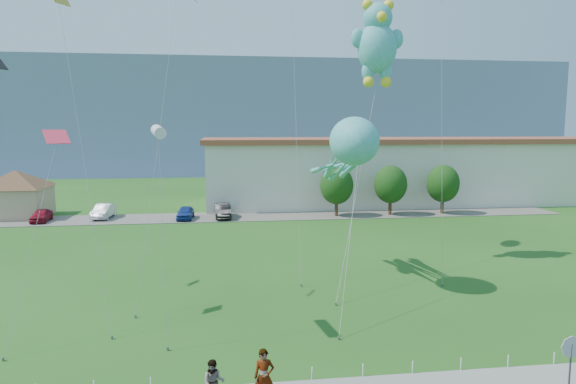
# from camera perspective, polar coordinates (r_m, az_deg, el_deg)

# --- Properties ---
(ground) EXTENTS (160.00, 160.00, 0.00)m
(ground) POSITION_cam_1_polar(r_m,az_deg,el_deg) (21.88, -0.67, -18.72)
(ground) COLOR #214F16
(ground) RESTS_ON ground
(parking_strip) EXTENTS (70.00, 6.00, 0.06)m
(parking_strip) POSITION_cam_1_polar(r_m,az_deg,el_deg) (55.42, -4.99, -2.74)
(parking_strip) COLOR #59544C
(parking_strip) RESTS_ON ground
(hill_ridge) EXTENTS (160.00, 50.00, 25.00)m
(hill_ridge) POSITION_cam_1_polar(r_m,az_deg,el_deg) (139.60, -6.62, 8.36)
(hill_ridge) COLOR slate
(hill_ridge) RESTS_ON ground
(pavilion) EXTENTS (9.20, 9.20, 5.00)m
(pavilion) POSITION_cam_1_polar(r_m,az_deg,el_deg) (61.84, -27.97, 0.28)
(pavilion) COLOR tan
(pavilion) RESTS_ON ground
(warehouse) EXTENTS (61.00, 15.00, 8.20)m
(warehouse) POSITION_cam_1_polar(r_m,az_deg,el_deg) (69.79, 16.49, 2.43)
(warehouse) COLOR beige
(warehouse) RESTS_ON ground
(stop_sign) EXTENTS (0.80, 0.07, 2.50)m
(stop_sign) POSITION_cam_1_polar(r_m,az_deg,el_deg) (20.84, 28.94, -15.40)
(stop_sign) COLOR slate
(stop_sign) RESTS_ON ground
(rope_fence) EXTENTS (26.05, 0.05, 0.50)m
(rope_fence) POSITION_cam_1_polar(r_m,az_deg,el_deg) (20.62, -0.22, -19.66)
(rope_fence) COLOR white
(rope_fence) RESTS_ON ground
(tree_near) EXTENTS (3.60, 3.60, 5.47)m
(tree_near) POSITION_cam_1_polar(r_m,az_deg,el_deg) (55.29, 5.43, 0.75)
(tree_near) COLOR #3F2B19
(tree_near) RESTS_ON ground
(tree_mid) EXTENTS (3.60, 3.60, 5.47)m
(tree_mid) POSITION_cam_1_polar(r_m,az_deg,el_deg) (56.93, 11.32, 0.83)
(tree_mid) COLOR #3F2B19
(tree_mid) RESTS_ON ground
(tree_far) EXTENTS (3.60, 3.60, 5.47)m
(tree_far) POSITION_cam_1_polar(r_m,az_deg,el_deg) (59.14, 16.84, 0.89)
(tree_far) COLOR #3F2B19
(tree_far) RESTS_ON ground
(pedestrian_left) EXTENTS (0.73, 0.50, 1.93)m
(pedestrian_left) POSITION_cam_1_polar(r_m,az_deg,el_deg) (18.73, -2.68, -19.79)
(pedestrian_left) COLOR gray
(pedestrian_left) RESTS_ON sidewalk
(pedestrian_right) EXTENTS (0.83, 0.68, 1.59)m
(pedestrian_right) POSITION_cam_1_polar(r_m,az_deg,el_deg) (18.89, -8.26, -20.21)
(pedestrian_right) COLOR gray
(pedestrian_right) RESTS_ON sidewalk
(parked_car_red) EXTENTS (1.60, 3.80, 1.28)m
(parked_car_red) POSITION_cam_1_polar(r_m,az_deg,el_deg) (57.76, -25.72, -2.35)
(parked_car_red) COLOR maroon
(parked_car_red) RESTS_ON parking_strip
(parked_car_silver) EXTENTS (2.00, 4.64, 1.49)m
(parked_car_silver) POSITION_cam_1_polar(r_m,az_deg,el_deg) (57.45, -19.79, -2.00)
(parked_car_silver) COLOR silver
(parked_car_silver) RESTS_ON parking_strip
(parked_car_blue) EXTENTS (1.84, 4.00, 1.33)m
(parked_car_blue) POSITION_cam_1_polar(r_m,az_deg,el_deg) (54.56, -11.33, -2.27)
(parked_car_blue) COLOR navy
(parked_car_blue) RESTS_ON parking_strip
(parked_car_black) EXTENTS (1.76, 4.64, 1.51)m
(parked_car_black) POSITION_cam_1_polar(r_m,az_deg,el_deg) (54.66, -7.25, -2.07)
(parked_car_black) COLOR black
(parked_car_black) RESTS_ON parking_strip
(octopus_kite) EXTENTS (3.87, 12.98, 10.18)m
(octopus_kite) POSITION_cam_1_polar(r_m,az_deg,el_deg) (30.70, 6.87, 4.52)
(octopus_kite) COLOR teal
(octopus_kite) RESTS_ON ground
(teddy_bear_kite) EXTENTS (6.71, 10.35, 18.24)m
(teddy_bear_kite) POSITION_cam_1_polar(r_m,az_deg,el_deg) (37.37, 9.89, 16.17)
(teddy_bear_kite) COLOR teal
(teddy_bear_kite) RESTS_ON ground
(small_kite_pink) EXTENTS (1.78, 5.70, 9.54)m
(small_kite_pink) POSITION_cam_1_polar(r_m,az_deg,el_deg) (27.19, -24.77, 3.60)
(small_kite_pink) COLOR #EA344E
(small_kite_pink) RESTS_ON ground
(small_kite_yellow) EXTENTS (3.75, 6.04, 16.67)m
(small_kite_yellow) POSITION_cam_1_polar(r_m,az_deg,el_deg) (29.14, -23.55, 15.42)
(small_kite_yellow) COLOR gold
(small_kite_yellow) RESTS_ON ground
(small_kite_white) EXTENTS (0.58, 2.74, 9.82)m
(small_kite_white) POSITION_cam_1_polar(r_m,az_deg,el_deg) (23.30, -14.20, 6.35)
(small_kite_white) COLOR silver
(small_kite_white) RESTS_ON ground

